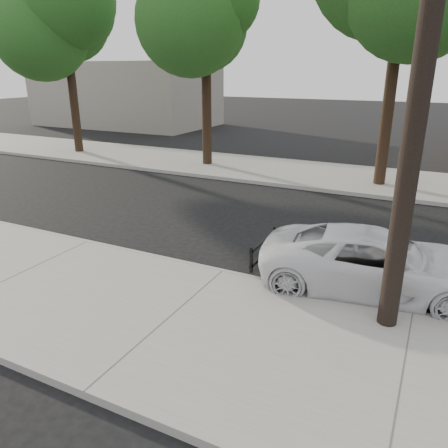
# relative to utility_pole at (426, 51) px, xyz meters

# --- Properties ---
(ground) EXTENTS (120.00, 120.00, 0.00)m
(ground) POSITION_rel_utility_pole_xyz_m (-3.60, 2.70, -4.70)
(ground) COLOR black
(ground) RESTS_ON ground
(near_sidewalk) EXTENTS (90.00, 4.40, 0.15)m
(near_sidewalk) POSITION_rel_utility_pole_xyz_m (-3.60, -1.60, -4.62)
(near_sidewalk) COLOR gray
(near_sidewalk) RESTS_ON ground
(far_sidewalk) EXTENTS (90.00, 5.00, 0.15)m
(far_sidewalk) POSITION_rel_utility_pole_xyz_m (-3.60, 11.20, -4.62)
(far_sidewalk) COLOR gray
(far_sidewalk) RESTS_ON ground
(curb_near) EXTENTS (90.00, 0.12, 0.16)m
(curb_near) POSITION_rel_utility_pole_xyz_m (-3.60, 0.60, -4.62)
(curb_near) COLOR #9E9B93
(curb_near) RESTS_ON ground
(building_far) EXTENTS (14.00, 8.00, 5.00)m
(building_far) POSITION_rel_utility_pole_xyz_m (-23.60, 22.70, -2.20)
(building_far) COLOR gray
(building_far) RESTS_ON ground
(utility_pole) EXTENTS (1.40, 0.34, 9.00)m
(utility_pole) POSITION_rel_utility_pole_xyz_m (0.00, 0.00, 0.00)
(utility_pole) COLOR black
(utility_pole) RESTS_ON near_sidewalk
(tree_a) EXTENTS (4.65, 4.50, 9.00)m
(tree_a) POSITION_rel_utility_pole_xyz_m (-17.40, 10.55, 1.83)
(tree_a) COLOR black
(tree_a) RESTS_ON far_sidewalk
(tree_b) EXTENTS (4.34, 4.20, 8.45)m
(tree_b) POSITION_rel_utility_pole_xyz_m (-9.41, 10.76, 1.45)
(tree_b) COLOR black
(tree_b) RESTS_ON far_sidewalk
(police_cruiser) EXTENTS (4.98, 2.79, 1.32)m
(police_cruiser) POSITION_rel_utility_pole_xyz_m (-0.44, 1.42, -4.04)
(police_cruiser) COLOR white
(police_cruiser) RESTS_ON ground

